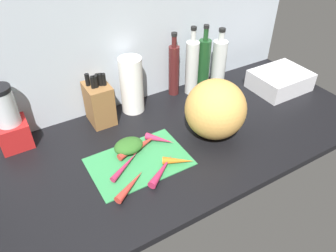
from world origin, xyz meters
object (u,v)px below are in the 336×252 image
(carrot_1, at_px, (130,185))
(carrot_5, at_px, (144,143))
(bottle_0, at_px, (174,69))
(carrot_3, at_px, (160,139))
(bottle_3, at_px, (219,63))
(winter_squash, at_px, (215,109))
(cutting_board, at_px, (139,161))
(paper_towel_roll, at_px, (132,85))
(blender_appliance, at_px, (10,122))
(bottle_2, at_px, (204,64))
(carrot_4, at_px, (125,166))
(carrot_2, at_px, (162,170))
(carrot_0, at_px, (132,149))
(carrot_6, at_px, (178,161))
(dish_rack, at_px, (280,80))
(knife_block, at_px, (99,103))
(bottle_1, at_px, (192,67))

(carrot_1, height_order, carrot_5, carrot_5)
(carrot_5, bearing_deg, bottle_0, 42.96)
(carrot_3, bearing_deg, bottle_3, 27.61)
(winter_squash, bearing_deg, carrot_3, 166.11)
(cutting_board, relative_size, paper_towel_roll, 1.43)
(blender_appliance, height_order, bottle_2, bottle_2)
(cutting_board, relative_size, carrot_4, 2.27)
(carrot_2, relative_size, winter_squash, 0.66)
(carrot_0, xyz_separation_m, carrot_3, (0.13, -0.00, 0.00))
(carrot_3, relative_size, carrot_6, 1.02)
(bottle_2, height_order, dish_rack, bottle_2)
(paper_towel_roll, height_order, bottle_3, bottle_3)
(cutting_board, xyz_separation_m, knife_block, (-0.02, 0.34, 0.10))
(carrot_4, bearing_deg, carrot_3, 19.09)
(carrot_2, distance_m, paper_towel_roll, 0.48)
(carrot_6, xyz_separation_m, paper_towel_roll, (0.02, 0.45, 0.11))
(carrot_1, relative_size, paper_towel_roll, 0.59)
(bottle_2, bearing_deg, carrot_6, -134.47)
(carrot_0, xyz_separation_m, bottle_1, (0.48, 0.28, 0.13))
(carrot_3, height_order, carrot_4, carrot_3)
(carrot_3, bearing_deg, dish_rack, 5.24)
(cutting_board, bearing_deg, dish_rack, 8.08)
(knife_block, height_order, bottle_0, bottle_0)
(carrot_0, distance_m, bottle_3, 0.71)
(winter_squash, xyz_separation_m, bottle_2, (0.19, 0.35, 0.01))
(carrot_6, xyz_separation_m, bottle_1, (0.36, 0.44, 0.12))
(carrot_2, distance_m, carrot_4, 0.15)
(carrot_0, bearing_deg, dish_rack, 4.21)
(carrot_4, xyz_separation_m, bottle_2, (0.62, 0.35, 0.13))
(knife_block, height_order, paper_towel_roll, paper_towel_roll)
(carrot_2, bearing_deg, knife_block, 98.89)
(blender_appliance, relative_size, bottle_3, 0.88)
(carrot_3, bearing_deg, carrot_5, 172.61)
(cutting_board, xyz_separation_m, carrot_2, (0.05, -0.11, 0.02))
(cutting_board, height_order, winter_squash, winter_squash)
(paper_towel_roll, height_order, bottle_0, bottle_0)
(blender_appliance, xyz_separation_m, bottle_1, (0.89, -0.02, 0.02))
(carrot_4, relative_size, winter_squash, 0.65)
(knife_block, bearing_deg, bottle_0, 5.16)
(carrot_2, xyz_separation_m, bottle_3, (0.60, 0.44, 0.11))
(carrot_4, height_order, carrot_5, carrot_5)
(winter_squash, bearing_deg, bottle_0, 86.12)
(carrot_4, distance_m, dish_rack, 0.99)
(blender_appliance, bearing_deg, bottle_3, -2.10)
(blender_appliance, xyz_separation_m, bottle_0, (0.80, 0.02, 0.02))
(carrot_2, relative_size, bottle_2, 0.50)
(bottle_1, bearing_deg, blender_appliance, 178.60)
(carrot_2, relative_size, carrot_6, 1.42)
(carrot_3, height_order, dish_rack, dish_rack)
(paper_towel_roll, bearing_deg, bottle_1, -1.25)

